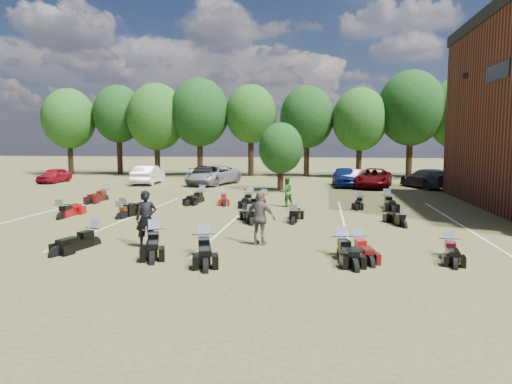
% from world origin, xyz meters
% --- Properties ---
extents(ground, '(160.00, 160.00, 0.00)m').
position_xyz_m(ground, '(0.00, 0.00, 0.00)').
color(ground, brown).
rests_on(ground, ground).
extents(car_0, '(1.52, 3.75, 1.28)m').
position_xyz_m(car_0, '(-21.95, 18.94, 0.64)').
color(car_0, maroon).
rests_on(car_0, ground).
extents(car_1, '(2.00, 4.81, 1.55)m').
position_xyz_m(car_1, '(-13.42, 18.94, 0.77)').
color(car_1, silver).
rests_on(car_1, ground).
extents(car_2, '(4.24, 6.28, 1.60)m').
position_xyz_m(car_2, '(-7.94, 19.18, 0.80)').
color(car_2, gray).
rests_on(car_2, ground).
extents(car_3, '(2.64, 5.50, 1.55)m').
position_xyz_m(car_3, '(-8.79, 20.19, 0.77)').
color(car_3, black).
rests_on(car_3, ground).
extents(car_4, '(2.04, 4.64, 1.55)m').
position_xyz_m(car_4, '(2.77, 19.26, 0.78)').
color(car_4, navy).
rests_on(car_4, ground).
extents(car_5, '(2.89, 4.32, 1.35)m').
position_xyz_m(car_5, '(3.65, 19.91, 0.67)').
color(car_5, '#A0A09B').
rests_on(car_5, ground).
extents(car_6, '(3.45, 5.73, 1.49)m').
position_xyz_m(car_6, '(4.96, 18.70, 0.74)').
color(car_6, '#56040A').
rests_on(car_6, ground).
extents(car_7, '(3.85, 5.55, 1.49)m').
position_xyz_m(car_7, '(8.96, 19.03, 0.75)').
color(car_7, '#333338').
rests_on(car_7, ground).
extents(person_black, '(0.83, 0.68, 1.96)m').
position_xyz_m(person_black, '(-4.93, -2.69, 0.98)').
color(person_black, black).
rests_on(person_black, ground).
extents(person_green, '(1.01, 0.96, 1.64)m').
position_xyz_m(person_green, '(-0.93, 7.54, 0.82)').
color(person_green, '#2A6124').
rests_on(person_green, ground).
extents(person_grey, '(1.21, 0.79, 1.91)m').
position_xyz_m(person_grey, '(-1.10, -1.81, 0.96)').
color(person_grey, '#5C564F').
rests_on(person_grey, ground).
extents(motorcycle_1, '(1.53, 2.58, 1.37)m').
position_xyz_m(motorcycle_1, '(-4.57, -2.95, 0.00)').
color(motorcycle_1, black).
rests_on(motorcycle_1, ground).
extents(motorcycle_2, '(1.28, 2.33, 1.24)m').
position_xyz_m(motorcycle_2, '(-6.87, -2.77, 0.00)').
color(motorcycle_2, black).
rests_on(motorcycle_2, ground).
extents(motorcycle_3, '(1.45, 2.58, 1.37)m').
position_xyz_m(motorcycle_3, '(-2.70, -3.51, 0.00)').
color(motorcycle_3, black).
rests_on(motorcycle_3, ground).
extents(motorcycle_4, '(1.15, 2.37, 1.27)m').
position_xyz_m(motorcycle_4, '(1.66, -2.94, 0.00)').
color(motorcycle_4, black).
rests_on(motorcycle_4, ground).
extents(motorcycle_5, '(0.91, 2.09, 1.13)m').
position_xyz_m(motorcycle_5, '(5.05, -2.47, 0.00)').
color(motorcycle_5, black).
rests_on(motorcycle_5, ground).
extents(motorcycle_6, '(1.02, 2.14, 1.15)m').
position_xyz_m(motorcycle_6, '(2.21, -2.58, 0.00)').
color(motorcycle_6, '#480A0D').
rests_on(motorcycle_6, ground).
extents(motorcycle_7, '(0.82, 2.40, 1.33)m').
position_xyz_m(motorcycle_7, '(-11.02, 2.04, 0.00)').
color(motorcycle_7, maroon).
rests_on(motorcycle_7, ground).
extents(motorcycle_8, '(1.20, 2.21, 1.18)m').
position_xyz_m(motorcycle_8, '(-8.32, 2.53, 0.00)').
color(motorcycle_8, black).
rests_on(motorcycle_8, ground).
extents(motorcycle_9, '(1.24, 2.58, 1.38)m').
position_xyz_m(motorcycle_9, '(-8.18, 2.71, 0.00)').
color(motorcycle_9, black).
rests_on(motorcycle_9, ground).
extents(motorcycle_11, '(1.39, 2.41, 1.28)m').
position_xyz_m(motorcycle_11, '(-2.02, 1.91, 0.00)').
color(motorcycle_11, black).
rests_on(motorcycle_11, ground).
extents(motorcycle_12, '(0.83, 2.28, 1.25)m').
position_xyz_m(motorcycle_12, '(-0.21, 2.39, 0.00)').
color(motorcycle_12, black).
rests_on(motorcycle_12, ground).
extents(motorcycle_13, '(1.19, 2.23, 1.18)m').
position_xyz_m(motorcycle_13, '(4.45, 2.24, 0.00)').
color(motorcycle_13, black).
rests_on(motorcycle_13, ground).
extents(motorcycle_14, '(0.88, 2.49, 1.37)m').
position_xyz_m(motorcycle_14, '(-12.18, 8.68, 0.00)').
color(motorcycle_14, '#3D080A').
rests_on(motorcycle_14, ground).
extents(motorcycle_15, '(1.14, 2.18, 1.16)m').
position_xyz_m(motorcycle_15, '(-4.75, 8.68, 0.00)').
color(motorcycle_15, maroon).
rests_on(motorcycle_15, ground).
extents(motorcycle_16, '(1.15, 2.51, 1.35)m').
position_xyz_m(motorcycle_16, '(-6.11, 8.78, 0.00)').
color(motorcycle_16, black).
rests_on(motorcycle_16, ground).
extents(motorcycle_17, '(1.18, 2.25, 1.20)m').
position_xyz_m(motorcycle_17, '(-2.33, 8.35, 0.00)').
color(motorcycle_17, black).
rests_on(motorcycle_17, ground).
extents(motorcycle_18, '(0.79, 2.45, 1.37)m').
position_xyz_m(motorcycle_18, '(-3.08, 8.13, 0.00)').
color(motorcycle_18, black).
rests_on(motorcycle_18, ground).
extents(motorcycle_19, '(1.02, 2.14, 1.15)m').
position_xyz_m(motorcycle_19, '(3.14, 8.28, 0.00)').
color(motorcycle_19, black).
rests_on(motorcycle_19, ground).
extents(motorcycle_20, '(0.83, 2.51, 1.39)m').
position_xyz_m(motorcycle_20, '(4.56, 8.13, 0.00)').
color(motorcycle_20, black).
rests_on(motorcycle_20, ground).
extents(tree_line, '(56.00, 6.00, 9.79)m').
position_xyz_m(tree_line, '(-1.00, 29.00, 6.31)').
color(tree_line, black).
rests_on(tree_line, ground).
extents(young_tree_midfield, '(3.20, 3.20, 4.70)m').
position_xyz_m(young_tree_midfield, '(-2.00, 15.50, 3.09)').
color(young_tree_midfield, black).
rests_on(young_tree_midfield, ground).
extents(parking_lines, '(20.10, 14.00, 0.01)m').
position_xyz_m(parking_lines, '(-3.00, 3.00, 0.01)').
color(parking_lines, silver).
rests_on(parking_lines, ground).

